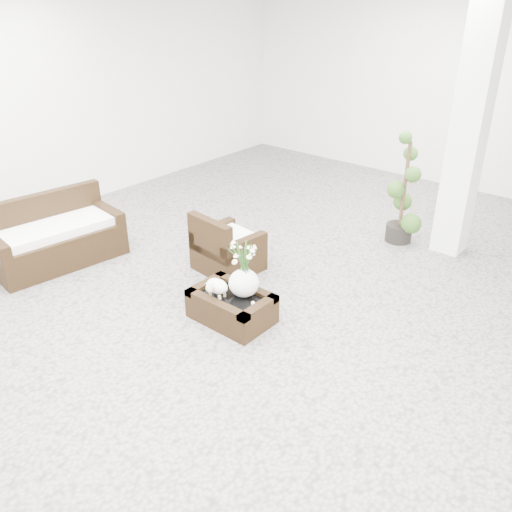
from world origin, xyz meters
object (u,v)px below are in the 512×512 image
Objects in this scene: coffee_table at (232,308)px; topiary at (404,190)px; loveseat at (55,232)px; armchair at (228,242)px.

coffee_table is 3.26m from topiary.
coffee_table is 0.53× the size of loveseat.
armchair is 2.34m from loveseat.
coffee_table is 0.56× the size of topiary.
loveseat reaches higher than coffee_table.
loveseat is (-1.92, -1.34, 0.05)m from armchair.
armchair is at bearing -120.32° from topiary.
topiary reaches higher than loveseat.
coffee_table is 2.83m from loveseat.
armchair reaches higher than coffee_table.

